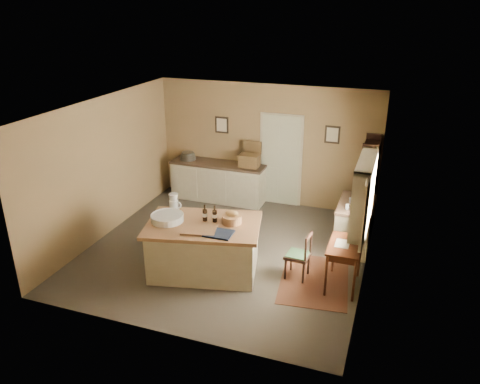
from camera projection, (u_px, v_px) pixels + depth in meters
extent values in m
plane|color=#4E463C|center=(227.00, 250.00, 8.76)|extent=(5.00, 5.00, 0.00)
cube|color=olive|center=(266.00, 145.00, 10.43)|extent=(5.00, 0.10, 2.70)
cube|color=olive|center=(157.00, 248.00, 6.07)|extent=(5.00, 0.10, 2.70)
cube|color=olive|center=(105.00, 167.00, 9.02)|extent=(0.10, 5.00, 2.70)
cube|color=olive|center=(372.00, 202.00, 7.48)|extent=(0.10, 5.00, 2.70)
plane|color=silver|center=(225.00, 107.00, 7.74)|extent=(5.00, 5.00, 0.00)
cube|color=beige|center=(281.00, 159.00, 10.41)|extent=(0.97, 0.06, 2.11)
cube|color=black|center=(222.00, 125.00, 10.60)|extent=(0.32, 0.02, 0.38)
cube|color=beige|center=(222.00, 125.00, 10.59)|extent=(0.24, 0.01, 0.30)
cube|color=black|center=(332.00, 135.00, 9.83)|extent=(0.32, 0.02, 0.38)
cube|color=beige|center=(332.00, 135.00, 9.82)|extent=(0.24, 0.01, 0.30)
cube|color=beige|center=(360.00, 224.00, 7.47)|extent=(0.25, 1.32, 0.06)
cube|color=beige|center=(367.00, 161.00, 7.07)|extent=(0.25, 1.32, 0.06)
cube|color=white|center=(372.00, 195.00, 7.23)|extent=(0.01, 1.20, 1.00)
cube|color=beige|center=(364.00, 216.00, 6.53)|extent=(0.04, 0.35, 1.00)
cube|color=beige|center=(374.00, 177.00, 7.96)|extent=(0.04, 0.35, 1.00)
cube|color=beige|center=(204.00, 249.00, 7.92)|extent=(1.94, 1.45, 0.85)
cube|color=olive|center=(203.00, 225.00, 7.75)|extent=(2.10, 1.61, 0.06)
cylinder|color=white|center=(167.00, 218.00, 7.81)|extent=(0.55, 0.55, 0.11)
cube|color=olive|center=(199.00, 230.00, 7.49)|extent=(0.62, 0.49, 0.03)
cube|color=black|center=(219.00, 233.00, 7.38)|extent=(0.44, 0.36, 0.02)
cylinder|color=#9A653E|center=(232.00, 219.00, 7.73)|extent=(0.33, 0.33, 0.14)
cylinder|color=black|center=(205.00, 213.00, 7.78)|extent=(0.08, 0.08, 0.29)
cylinder|color=black|center=(215.00, 214.00, 7.75)|extent=(0.08, 0.08, 0.29)
cube|color=beige|center=(218.00, 182.00, 10.84)|extent=(2.15, 0.59, 0.85)
cube|color=#332319|center=(218.00, 164.00, 10.67)|extent=(2.19, 0.62, 0.05)
cube|color=#52391E|center=(249.00, 161.00, 10.38)|extent=(0.43, 0.32, 0.28)
cylinder|color=#59544F|center=(188.00, 156.00, 10.86)|extent=(0.37, 0.37, 0.18)
cube|color=#542C1B|center=(314.00, 280.00, 7.81)|extent=(1.28, 1.72, 0.01)
cube|color=#3A1A0D|center=(345.00, 245.00, 7.39)|extent=(0.51, 0.84, 0.03)
cube|color=#3A1A0D|center=(345.00, 249.00, 7.41)|extent=(0.45, 0.78, 0.10)
cube|color=silver|center=(342.00, 244.00, 7.40)|extent=(0.22, 0.30, 0.01)
cylinder|color=black|center=(354.00, 237.00, 7.54)|extent=(0.05, 0.05, 0.05)
cylinder|color=#3A1A0D|center=(326.00, 276.00, 7.27)|extent=(0.04, 0.04, 0.72)
cylinder|color=#3A1A0D|center=(354.00, 281.00, 7.14)|extent=(0.04, 0.04, 0.72)
cylinder|color=#3A1A0D|center=(334.00, 253.00, 7.93)|extent=(0.04, 0.04, 0.72)
cylinder|color=#3A1A0D|center=(360.00, 257.00, 7.80)|extent=(0.04, 0.04, 0.72)
cube|color=beige|center=(354.00, 226.00, 8.73)|extent=(0.60, 1.08, 0.85)
cube|color=#332319|center=(356.00, 204.00, 8.56)|extent=(0.63, 1.12, 0.05)
cylinder|color=silver|center=(354.00, 204.00, 8.40)|extent=(0.26, 0.26, 0.09)
cube|color=black|center=(366.00, 190.00, 9.09)|extent=(0.31, 0.04, 1.85)
cube|color=black|center=(370.00, 176.00, 9.78)|extent=(0.31, 0.04, 1.85)
cube|color=black|center=(376.00, 184.00, 9.39)|extent=(0.02, 0.83, 1.85)
cube|color=black|center=(364.00, 222.00, 9.76)|extent=(0.31, 0.79, 0.03)
cube|color=black|center=(366.00, 202.00, 9.59)|extent=(0.31, 0.79, 0.03)
cube|color=black|center=(368.00, 181.00, 9.41)|extent=(0.31, 0.79, 0.03)
cube|color=black|center=(370.00, 163.00, 9.27)|extent=(0.31, 0.79, 0.03)
cube|color=black|center=(372.00, 145.00, 9.13)|extent=(0.31, 0.79, 0.03)
cylinder|color=white|center=(369.00, 178.00, 9.39)|extent=(0.12, 0.12, 0.11)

